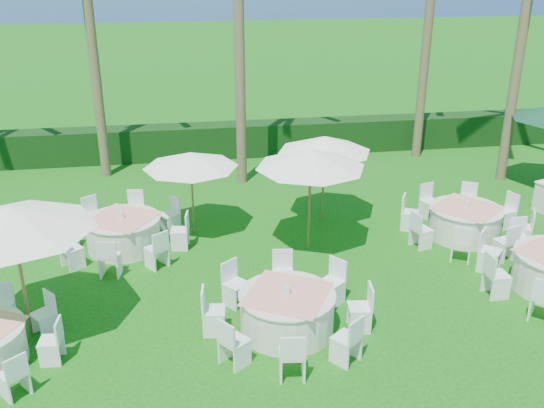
{
  "coord_description": "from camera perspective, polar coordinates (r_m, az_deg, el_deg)",
  "views": [
    {
      "loc": [
        -2.15,
        -9.67,
        7.06
      ],
      "look_at": [
        0.01,
        3.97,
        1.3
      ],
      "focal_mm": 40.0,
      "sensor_mm": 36.0,
      "label": 1
    }
  ],
  "objects": [
    {
      "name": "palm_d",
      "position": [
        22.33,
        14.64,
        17.4
      ],
      "size": [
        4.32,
        4.32,
        9.64
      ],
      "color": "brown",
      "rests_on": "ground"
    },
    {
      "name": "umbrella_c",
      "position": [
        15.83,
        -7.68,
        4.15
      ],
      "size": [
        2.48,
        2.48,
        2.29
      ],
      "color": "brown",
      "rests_on": "ground"
    },
    {
      "name": "palm_e",
      "position": [
        20.68,
        22.84,
        16.74
      ],
      "size": [
        4.4,
        4.14,
        10.12
      ],
      "color": "brown",
      "rests_on": "ground"
    },
    {
      "name": "umbrella_d",
      "position": [
        16.48,
        4.97,
        5.65
      ],
      "size": [
        2.56,
        2.56,
        2.48
      ],
      "color": "brown",
      "rests_on": "ground"
    },
    {
      "name": "banquet_table_d",
      "position": [
        15.94,
        -13.8,
        -2.59
      ],
      "size": [
        3.36,
        3.36,
        1.01
      ],
      "color": "silver",
      "rests_on": "ground"
    },
    {
      "name": "palm_b",
      "position": [
        20.35,
        -16.91,
        17.15
      ],
      "size": [
        4.4,
        4.12,
        9.93
      ],
      "color": "brown",
      "rests_on": "ground"
    },
    {
      "name": "banquet_table_b",
      "position": [
        12.25,
        1.42,
        -10.04
      ],
      "size": [
        3.39,
        3.39,
        1.02
      ],
      "color": "silver",
      "rests_on": "ground"
    },
    {
      "name": "hedge",
      "position": [
        22.71,
        -3.19,
        6.08
      ],
      "size": [
        34.0,
        1.0,
        1.2
      ],
      "primitive_type": "cube",
      "color": "black",
      "rests_on": "ground"
    },
    {
      "name": "ground",
      "position": [
        12.16,
        2.96,
        -12.88
      ],
      "size": [
        120.0,
        120.0,
        0.0
      ],
      "primitive_type": "plane",
      "color": "#11510E",
      "rests_on": "ground"
    },
    {
      "name": "umbrella_b",
      "position": [
        14.71,
        3.65,
        4.33
      ],
      "size": [
        2.72,
        2.72,
        2.68
      ],
      "color": "brown",
      "rests_on": "ground"
    },
    {
      "name": "banquet_table_f",
      "position": [
        16.9,
        17.7,
        -1.56
      ],
      "size": [
        3.32,
        3.32,
        1.0
      ],
      "color": "silver",
      "rests_on": "ground"
    },
    {
      "name": "umbrella_a",
      "position": [
        12.15,
        -23.34,
        -1.31
      ],
      "size": [
        3.06,
        3.06,
        2.75
      ],
      "color": "brown",
      "rests_on": "ground"
    }
  ]
}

